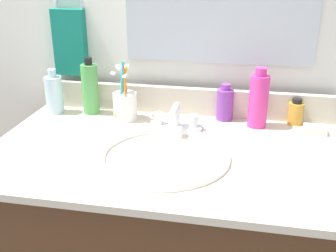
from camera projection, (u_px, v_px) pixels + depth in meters
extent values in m
cube|color=beige|center=(169.00, 153.00, 1.13)|extent=(0.99, 0.59, 0.02)
cube|color=beige|center=(184.00, 101.00, 1.36)|extent=(0.99, 0.02, 0.09)
cube|color=silver|center=(186.00, 134.00, 1.48)|extent=(2.09, 0.04, 1.30)
torus|color=silver|center=(69.00, 5.00, 1.36)|extent=(0.10, 0.01, 0.10)
cube|color=#147260|center=(70.00, 42.00, 1.39)|extent=(0.11, 0.04, 0.22)
torus|color=white|center=(163.00, 156.00, 1.08)|extent=(0.35, 0.35, 0.02)
ellipsoid|color=white|center=(163.00, 171.00, 1.10)|extent=(0.30, 0.30, 0.11)
cylinder|color=#B2B5BA|center=(163.00, 182.00, 1.11)|extent=(0.04, 0.04, 0.01)
cube|color=silver|center=(176.00, 127.00, 1.26)|extent=(0.16, 0.05, 0.01)
cylinder|color=silver|center=(176.00, 116.00, 1.25)|extent=(0.02, 0.02, 0.06)
cylinder|color=silver|center=(174.00, 110.00, 1.20)|extent=(0.02, 0.09, 0.02)
cylinder|color=silver|center=(159.00, 118.00, 1.26)|extent=(0.03, 0.03, 0.04)
cylinder|color=silver|center=(194.00, 121.00, 1.24)|extent=(0.03, 0.03, 0.04)
cylinder|color=#4C9E4C|center=(90.00, 89.00, 1.36)|extent=(0.05, 0.05, 0.17)
cylinder|color=black|center=(88.00, 61.00, 1.32)|extent=(0.03, 0.03, 0.02)
cylinder|color=gold|center=(296.00, 113.00, 1.28)|extent=(0.05, 0.05, 0.07)
cylinder|color=black|center=(297.00, 101.00, 1.27)|extent=(0.03, 0.03, 0.01)
cylinder|color=silver|center=(54.00, 95.00, 1.37)|extent=(0.06, 0.06, 0.12)
cylinder|color=silver|center=(52.00, 73.00, 1.34)|extent=(0.03, 0.03, 0.03)
cylinder|color=#D8338C|center=(258.00, 101.00, 1.25)|extent=(0.06, 0.06, 0.16)
cylinder|color=#D8338C|center=(261.00, 72.00, 1.21)|extent=(0.03, 0.03, 0.02)
cylinder|color=#7A3899|center=(225.00, 105.00, 1.31)|extent=(0.05, 0.05, 0.10)
cylinder|color=#7A3899|center=(226.00, 87.00, 1.29)|extent=(0.03, 0.03, 0.02)
cylinder|color=white|center=(125.00, 106.00, 1.32)|extent=(0.08, 0.08, 0.09)
cylinder|color=#D8333F|center=(126.00, 90.00, 1.31)|extent=(0.01, 0.04, 0.16)
cube|color=white|center=(127.00, 67.00, 1.30)|extent=(0.01, 0.02, 0.01)
cylinder|color=yellow|center=(121.00, 92.00, 1.29)|extent=(0.04, 0.05, 0.16)
cube|color=white|center=(113.00, 73.00, 1.25)|extent=(0.01, 0.02, 0.01)
cylinder|color=#26B2B2|center=(122.00, 90.00, 1.29)|extent=(0.02, 0.03, 0.18)
cube|color=white|center=(118.00, 67.00, 1.25)|extent=(0.01, 0.02, 0.01)
cylinder|color=orange|center=(125.00, 95.00, 1.29)|extent=(0.02, 0.03, 0.15)
cube|color=white|center=(125.00, 76.00, 1.26)|extent=(0.01, 0.02, 0.01)
cylinder|color=#B23FBF|center=(122.00, 91.00, 1.31)|extent=(0.03, 0.02, 0.16)
cube|color=white|center=(119.00, 68.00, 1.29)|extent=(0.01, 0.02, 0.01)
cube|color=white|center=(315.00, 130.00, 1.22)|extent=(0.06, 0.04, 0.02)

